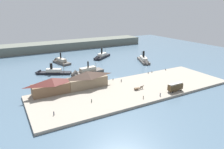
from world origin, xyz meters
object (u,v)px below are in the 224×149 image
(pedestrian_walking_west, at_px, (54,113))
(ferry_moored_east, at_px, (50,72))
(ferry_shed_east_terminal, at_px, (52,86))
(ferry_approaching_east, at_px, (60,61))
(street_tram, at_px, (175,87))
(ferry_near_quay, at_px, (84,72))
(pedestrian_walking_east, at_px, (92,101))
(pedestrian_near_cart, at_px, (171,87))
(horse_cart, at_px, (139,88))
(mooring_post_west, at_px, (166,70))
(pedestrian_by_tram, at_px, (160,94))
(mooring_post_center_east, at_px, (148,73))
(ferry_shed_customs_shed, at_px, (87,79))
(mooring_post_center_west, at_px, (113,79))
(pedestrian_near_east_shed, at_px, (121,81))
(pedestrian_at_waters_edge, at_px, (143,97))
(ferry_moored_west, at_px, (144,61))
(mooring_post_east, at_px, (152,72))
(ferry_outer_harbor, at_px, (101,57))

(pedestrian_walking_west, relative_size, ferry_moored_east, 0.07)
(ferry_shed_east_terminal, distance_m, ferry_moored_east, 38.28)
(ferry_shed_east_terminal, height_order, ferry_approaching_east, ferry_shed_east_terminal)
(street_tram, relative_size, ferry_near_quay, 0.35)
(ferry_shed_east_terminal, height_order, pedestrian_walking_east, ferry_shed_east_terminal)
(pedestrian_near_cart, bearing_deg, horse_cart, 157.24)
(horse_cart, distance_m, mooring_post_west, 42.21)
(pedestrian_by_tram, bearing_deg, mooring_post_center_east, 60.52)
(ferry_shed_customs_shed, distance_m, pedestrian_near_cart, 45.68)
(street_tram, height_order, mooring_post_center_east, street_tram)
(horse_cart, xyz_separation_m, mooring_post_center_west, (-4.56, 19.84, -0.47))
(mooring_post_center_west, height_order, mooring_post_center_east, same)
(pedestrian_near_east_shed, height_order, ferry_approaching_east, ferry_approaching_east)
(horse_cart, relative_size, pedestrian_by_tram, 3.37)
(mooring_post_center_east, bearing_deg, pedestrian_by_tram, -119.48)
(pedestrian_near_cart, bearing_deg, pedestrian_at_waters_edge, -170.78)
(mooring_post_center_west, xyz_separation_m, ferry_moored_west, (44.41, 27.10, -0.09))
(pedestrian_walking_west, bearing_deg, pedestrian_near_east_shed, 24.30)
(pedestrian_walking_east, relative_size, mooring_post_west, 1.75)
(pedestrian_walking_west, height_order, pedestrian_by_tram, pedestrian_by_tram)
(pedestrian_near_cart, relative_size, pedestrian_near_east_shed, 1.00)
(street_tram, bearing_deg, mooring_post_center_west, 122.66)
(street_tram, bearing_deg, ferry_moored_east, 127.26)
(ferry_shed_customs_shed, relative_size, mooring_post_west, 24.11)
(pedestrian_at_waters_edge, bearing_deg, ferry_approaching_east, 99.76)
(pedestrian_walking_west, distance_m, pedestrian_walking_east, 18.61)
(ferry_shed_customs_shed, xyz_separation_m, ferry_moored_east, (-12.01, 37.45, -4.52))
(mooring_post_east, bearing_deg, ferry_approaching_east, 127.73)
(mooring_post_west, bearing_deg, pedestrian_near_east_shed, -172.76)
(pedestrian_near_cart, distance_m, ferry_near_quay, 58.04)
(pedestrian_walking_west, height_order, mooring_post_east, pedestrian_walking_west)
(street_tram, xyz_separation_m, ferry_outer_harbor, (0.10, 87.80, -2.18))
(ferry_moored_west, relative_size, ferry_near_quay, 0.96)
(horse_cart, xyz_separation_m, ferry_outer_harbor, (15.31, 76.79, -0.58))
(street_tram, distance_m, ferry_moored_west, 63.01)
(pedestrian_near_cart, distance_m, mooring_post_center_west, 34.09)
(pedestrian_walking_east, bearing_deg, ferry_shed_east_terminal, 125.31)
(mooring_post_center_east, bearing_deg, pedestrian_near_east_shed, -168.31)
(pedestrian_walking_west, xyz_separation_m, ferry_moored_east, (12.00, 59.59, -0.73))
(mooring_post_west, bearing_deg, ferry_approaching_east, 134.11)
(pedestrian_walking_west, xyz_separation_m, mooring_post_west, (83.74, 25.04, -0.34))
(street_tram, relative_size, ferry_outer_harbor, 0.39)
(pedestrian_near_cart, bearing_deg, ferry_near_quay, 122.31)
(pedestrian_at_waters_edge, bearing_deg, pedestrian_near_east_shed, 83.30)
(mooring_post_center_east, bearing_deg, ferry_approaching_east, 125.45)
(pedestrian_walking_east, bearing_deg, ferry_shed_customs_shed, 72.76)
(pedestrian_by_tram, xyz_separation_m, ferry_near_quay, (-18.66, 54.18, -0.64))
(pedestrian_walking_east, xyz_separation_m, mooring_post_center_west, (23.55, 21.65, -0.27))
(ferry_near_quay, bearing_deg, mooring_post_west, -23.46)
(horse_cart, bearing_deg, pedestrian_walking_east, -176.33)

